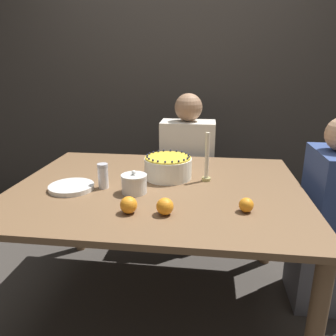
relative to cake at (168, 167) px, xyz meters
The scene contains 13 objects.
ground_plane 0.83m from the cake, 106.38° to the right, with size 12.00×12.00×0.00m, color #3D3833.
wall_behind 1.35m from the cake, 91.81° to the left, with size 8.00×0.05×2.60m.
dining_table 0.21m from the cake, 106.38° to the right, with size 1.51×1.19×0.76m.
cake is the anchor object (origin of this frame).
sugar_bowl 0.28m from the cake, 119.52° to the right, with size 0.13×0.13×0.12m.
sugar_shaker 0.37m from the cake, 147.03° to the right, with size 0.06×0.06×0.13m.
plate_stack 0.53m from the cake, 152.62° to the right, with size 0.23×0.23×0.02m.
candle 0.22m from the cake, ahead, with size 0.05×0.05×0.27m.
orange_fruit_0 0.48m from the cake, 84.32° to the right, with size 0.08×0.08×0.08m.
orange_fruit_1 0.49m from the cake, 102.96° to the right, with size 0.08×0.08×0.08m.
orange_fruit_2 0.57m from the cake, 45.56° to the right, with size 0.06×0.06×0.06m.
person_man_blue_shirt 0.73m from the cake, 84.22° to the left, with size 0.40×0.34×1.18m.
person_woman_floral 0.98m from the cake, ahead, with size 0.34×0.40×1.12m.
Camera 1 is at (0.26, -1.61, 1.38)m, focal length 35.00 mm.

